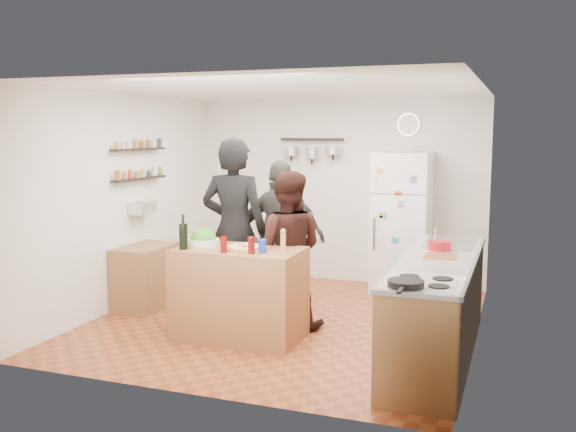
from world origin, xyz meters
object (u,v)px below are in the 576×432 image
at_px(salad_bowl, 204,242).
at_px(side_table, 146,276).
at_px(prep_island, 240,293).
at_px(person_back, 281,237).
at_px(wine_bottle, 183,236).
at_px(person_center, 287,250).
at_px(skillet, 406,284).
at_px(salt_canister, 262,246).
at_px(person_left, 234,230).
at_px(pepper_mill, 283,242).
at_px(fridge, 402,223).
at_px(counter_run, 437,309).
at_px(wall_clock, 409,124).
at_px(red_bowl, 440,245).

distance_m(salad_bowl, side_table, 1.37).
bearing_deg(prep_island, person_back, 87.14).
relative_size(wine_bottle, person_center, 0.15).
xyz_separation_m(skillet, side_table, (-3.34, 1.70, -0.58)).
height_order(salt_canister, person_back, person_back).
height_order(person_left, skillet, person_left).
xyz_separation_m(salad_bowl, person_back, (0.47, 0.99, -0.07)).
height_order(pepper_mill, skillet, pepper_mill).
bearing_deg(person_center, fridge, -125.41).
bearing_deg(person_back, person_left, 54.45).
bearing_deg(salad_bowl, wine_bottle, -106.50).
relative_size(salt_canister, counter_run, 0.05).
xyz_separation_m(salt_canister, wall_clock, (0.88, 2.87, 1.18)).
relative_size(fridge, wall_clock, 6.00).
relative_size(pepper_mill, fridge, 0.09).
bearing_deg(skillet, salad_bowl, 154.05).
bearing_deg(prep_island, person_center, 57.69).
xyz_separation_m(prep_island, wall_clock, (1.18, 2.75, 1.69)).
height_order(counter_run, skillet, skillet).
bearing_deg(wall_clock, pepper_mill, -105.19).
bearing_deg(prep_island, counter_run, 3.65).
relative_size(prep_island, fridge, 0.69).
distance_m(prep_island, skillet, 2.17).
bearing_deg(prep_island, red_bowl, 16.58).
distance_m(wine_bottle, side_table, 1.49).
height_order(salad_bowl, side_table, salad_bowl).
relative_size(pepper_mill, person_center, 0.10).
height_order(skillet, red_bowl, red_bowl).
bearing_deg(wall_clock, person_center, -111.05).
bearing_deg(counter_run, red_bowl, 96.52).
relative_size(wine_bottle, fridge, 0.14).
distance_m(prep_island, fridge, 2.73).
distance_m(person_back, side_table, 1.68).
xyz_separation_m(salad_bowl, red_bowl, (2.30, 0.51, 0.02)).
height_order(wine_bottle, fridge, fridge).
xyz_separation_m(person_left, counter_run, (2.23, -0.41, -0.55)).
bearing_deg(salad_bowl, counter_run, 1.78).
bearing_deg(salt_canister, wall_clock, 72.90).
bearing_deg(counter_run, person_left, 169.68).
distance_m(wine_bottle, salt_canister, 0.81).
distance_m(salad_bowl, wine_bottle, 0.30).
bearing_deg(side_table, person_left, -6.01).
relative_size(salt_canister, red_bowl, 0.59).
bearing_deg(wine_bottle, wall_clock, 60.47).
xyz_separation_m(person_left, red_bowl, (2.18, 0.03, -0.04)).
bearing_deg(counter_run, fridge, 108.06).
bearing_deg(fridge, person_back, -129.39).
xyz_separation_m(prep_island, wine_bottle, (-0.50, -0.22, 0.58)).
distance_m(red_bowl, wall_clock, 2.59).
xyz_separation_m(counter_run, skillet, (-0.10, -1.17, 0.50)).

